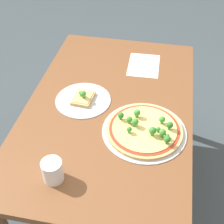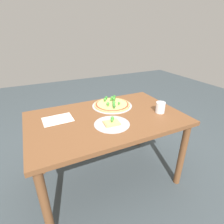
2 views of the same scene
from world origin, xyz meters
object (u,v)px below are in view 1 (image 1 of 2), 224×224
(dining_table, at_px, (109,118))
(pizza_tray_slice, at_px, (83,99))
(drinking_cup, at_px, (53,171))
(pizza_tray_whole, at_px, (145,129))

(dining_table, bearing_deg, pizza_tray_slice, -96.03)
(pizza_tray_slice, distance_m, drinking_cup, 0.50)
(drinking_cup, bearing_deg, pizza_tray_slice, -178.77)
(drinking_cup, bearing_deg, pizza_tray_whole, 135.19)
(pizza_tray_slice, height_order, drinking_cup, drinking_cup)
(dining_table, height_order, pizza_tray_slice, pizza_tray_slice)
(dining_table, xyz_separation_m, drinking_cup, (0.48, -0.13, 0.14))
(pizza_tray_whole, relative_size, pizza_tray_slice, 1.37)
(pizza_tray_slice, relative_size, drinking_cup, 2.90)
(pizza_tray_whole, distance_m, drinking_cup, 0.47)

